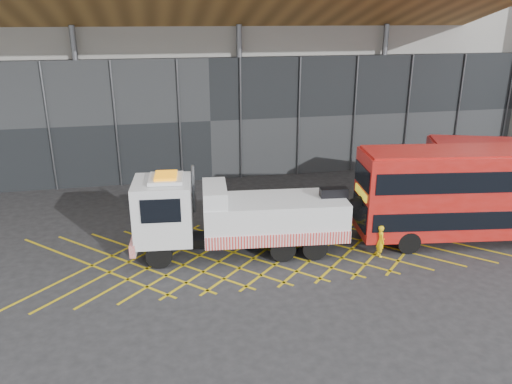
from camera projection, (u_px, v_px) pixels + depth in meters
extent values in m
plane|color=#242427|center=(200.00, 256.00, 23.18)|extent=(120.00, 120.00, 0.00)
cube|color=gold|center=(92.00, 265.00, 22.25)|extent=(7.16, 7.16, 0.01)
cube|color=gold|center=(92.00, 265.00, 22.25)|extent=(7.16, 7.16, 0.01)
cube|color=gold|center=(129.00, 262.00, 22.56)|extent=(7.16, 7.16, 0.01)
cube|color=gold|center=(129.00, 262.00, 22.56)|extent=(7.16, 7.16, 0.01)
cube|color=gold|center=(165.00, 259.00, 22.87)|extent=(7.16, 7.16, 0.01)
cube|color=gold|center=(165.00, 259.00, 22.87)|extent=(7.16, 7.16, 0.01)
cube|color=gold|center=(200.00, 255.00, 23.17)|extent=(7.16, 7.16, 0.01)
cube|color=gold|center=(200.00, 255.00, 23.17)|extent=(7.16, 7.16, 0.01)
cube|color=gold|center=(233.00, 252.00, 23.48)|extent=(7.16, 7.16, 0.01)
cube|color=gold|center=(233.00, 252.00, 23.48)|extent=(7.16, 7.16, 0.01)
cube|color=gold|center=(267.00, 249.00, 23.79)|extent=(7.16, 7.16, 0.01)
cube|color=gold|center=(267.00, 249.00, 23.79)|extent=(7.16, 7.16, 0.01)
cube|color=gold|center=(299.00, 246.00, 24.10)|extent=(7.16, 7.16, 0.01)
cube|color=gold|center=(299.00, 246.00, 24.10)|extent=(7.16, 7.16, 0.01)
cube|color=gold|center=(330.00, 243.00, 24.41)|extent=(7.16, 7.16, 0.01)
cube|color=gold|center=(330.00, 243.00, 24.41)|extent=(7.16, 7.16, 0.01)
cube|color=gold|center=(361.00, 240.00, 24.72)|extent=(7.16, 7.16, 0.01)
cube|color=gold|center=(361.00, 240.00, 24.72)|extent=(7.16, 7.16, 0.01)
cube|color=gold|center=(391.00, 238.00, 25.03)|extent=(7.16, 7.16, 0.01)
cube|color=gold|center=(391.00, 238.00, 25.03)|extent=(7.16, 7.16, 0.01)
cube|color=gold|center=(420.00, 235.00, 25.34)|extent=(7.16, 7.16, 0.01)
cube|color=gold|center=(420.00, 235.00, 25.34)|extent=(7.16, 7.16, 0.01)
cube|color=gray|center=(196.00, 36.00, 38.07)|extent=(55.00, 14.00, 18.00)
cube|color=black|center=(210.00, 120.00, 33.01)|extent=(55.00, 0.80, 8.00)
cylinder|color=#595B60|center=(81.00, 110.00, 30.95)|extent=(0.36, 0.36, 10.00)
cylinder|color=#595B60|center=(240.00, 104.00, 32.88)|extent=(0.36, 0.36, 10.00)
cylinder|color=#595B60|center=(381.00, 99.00, 34.81)|extent=(0.36, 0.36, 10.00)
cube|color=black|center=(243.00, 237.00, 23.33)|extent=(10.11, 1.99, 0.37)
cube|color=white|center=(163.00, 210.00, 22.43)|extent=(2.78, 2.87, 2.75)
cube|color=black|center=(133.00, 201.00, 22.14)|extent=(0.27, 2.32, 1.16)
cube|color=red|center=(136.00, 239.00, 22.76)|extent=(0.52, 2.76, 0.58)
cube|color=orange|center=(166.00, 176.00, 21.91)|extent=(1.07, 1.35, 0.13)
cube|color=white|center=(275.00, 216.00, 23.15)|extent=(6.78, 3.25, 1.69)
cube|color=red|center=(279.00, 241.00, 22.09)|extent=(6.54, 0.68, 0.58)
cube|color=white|center=(215.00, 194.00, 22.45)|extent=(1.29, 2.63, 0.74)
cube|color=black|center=(334.00, 193.00, 23.10)|extent=(1.31, 0.65, 0.53)
cube|color=black|center=(355.00, 203.00, 23.39)|extent=(2.34, 0.59, 1.14)
cylinder|color=black|center=(159.00, 255.00, 21.94)|extent=(1.19, 0.48, 1.16)
cylinder|color=black|center=(162.00, 234.00, 24.02)|extent=(1.19, 0.48, 1.16)
cylinder|color=black|center=(315.00, 247.00, 22.68)|extent=(1.19, 0.48, 1.16)
cylinder|color=black|center=(305.00, 228.00, 24.76)|extent=(1.19, 0.48, 1.16)
cylinder|color=#595B60|center=(194.00, 189.00, 23.38)|extent=(0.15, 0.15, 2.33)
cube|color=#AD140F|center=(478.00, 192.00, 23.93)|extent=(11.64, 4.16, 4.02)
cube|color=black|center=(475.00, 210.00, 24.24)|extent=(11.20, 4.16, 0.88)
cube|color=black|center=(481.00, 173.00, 23.62)|extent=(11.20, 4.16, 0.98)
cube|color=black|center=(360.00, 212.00, 23.85)|extent=(0.37, 2.31, 1.35)
cube|color=black|center=(362.00, 176.00, 23.24)|extent=(0.37, 2.31, 0.98)
cube|color=yellow|center=(361.00, 193.00, 23.51)|extent=(0.31, 1.84, 0.36)
cube|color=#AD140F|center=(484.00, 151.00, 23.24)|extent=(11.39, 3.92, 0.12)
cylinder|color=black|center=(409.00, 242.00, 23.26)|extent=(1.11, 0.45, 1.08)
cylinder|color=black|center=(392.00, 223.00, 25.46)|extent=(1.11, 0.45, 1.08)
cube|color=black|center=(425.00, 187.00, 27.77)|extent=(0.75, 2.03, 1.23)
cube|color=black|center=(429.00, 158.00, 27.22)|extent=(0.75, 2.03, 0.90)
cube|color=yellow|center=(427.00, 172.00, 27.47)|extent=(0.61, 1.62, 0.33)
cylinder|color=black|center=(463.00, 213.00, 26.90)|extent=(1.02, 0.59, 0.98)
cylinder|color=black|center=(454.00, 199.00, 28.87)|extent=(1.02, 0.59, 0.98)
imported|color=yellow|center=(381.00, 241.00, 22.91)|extent=(0.39, 0.57, 1.51)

